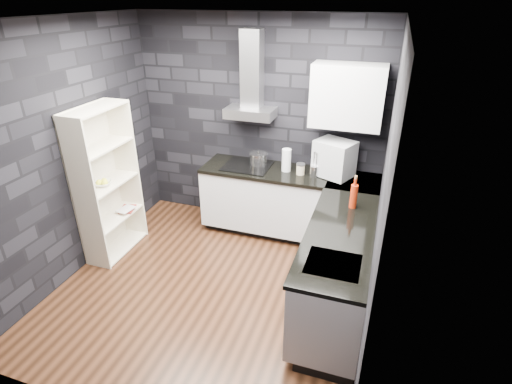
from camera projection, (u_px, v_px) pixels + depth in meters
The scene contains 28 objects.
ground at pixel (213, 286), 4.37m from camera, with size 3.20×3.20×0.00m, color #422415.
ceiling at pixel (196, 19), 3.16m from camera, with size 3.20×3.20×0.00m, color white.
wall_back at pixel (259, 125), 5.15m from camera, with size 3.20×0.05×2.70m, color black.
wall_front at pixel (91, 279), 2.39m from camera, with size 3.20×0.05×2.70m, color black.
wall_left at pixel (66, 154), 4.23m from camera, with size 0.05×3.20×2.70m, color black.
wall_right at pixel (384, 199), 3.31m from camera, with size 0.05×3.20×2.70m, color black.
toekick_back at pixel (288, 229), 5.35m from camera, with size 2.18×0.50×0.10m, color black.
toekick_right at pixel (337, 304), 4.06m from camera, with size 0.50×1.78×0.10m, color black.
counter_back_cab at pixel (288, 202), 5.12m from camera, with size 2.20×0.60×0.76m, color silver.
counter_right_cab at pixel (337, 269), 3.88m from camera, with size 0.60×1.80×0.76m, color silver.
counter_back_top at pixel (289, 174), 4.93m from camera, with size 2.20×0.62×0.04m, color black.
counter_right_top at pixel (340, 234), 3.70m from camera, with size 0.62×1.80×0.04m, color black.
counter_corner_top at pixel (355, 182), 4.71m from camera, with size 0.62×0.62×0.04m, color black.
hood_body at pixel (250, 113), 4.90m from camera, with size 0.60×0.34×0.12m, color #A6A5AA.
hood_chimney at pixel (252, 69), 4.73m from camera, with size 0.24×0.20×0.90m, color #A6A5AA.
upper_cabinet at pixel (347, 96), 4.44m from camera, with size 0.80×0.35×0.70m, color silver.
cooktop at pixel (247, 166), 5.08m from camera, with size 0.58×0.50×0.01m, color black.
sink_rim at pixel (333, 264), 3.27m from camera, with size 0.44×0.40×0.01m, color #A6A5AA.
pot at pixel (258, 159), 5.10m from camera, with size 0.22×0.22×0.13m, color silver.
glass_vase at pixel (286, 160), 4.90m from camera, with size 0.11×0.11×0.28m, color white.
storage_jar at pixel (300, 170), 4.84m from camera, with size 0.10×0.10×0.12m, color #BEAD89.
utensil_crock at pixel (314, 171), 4.77m from camera, with size 0.11×0.11×0.14m, color silver.
appliance_garage at pixel (334, 158), 4.72m from camera, with size 0.43×0.33×0.43m, color #ACAEB2.
red_bottle at pixel (354, 196), 4.06m from camera, with size 0.07×0.07×0.25m, color #A0250B.
bookshelf at pixel (107, 184), 4.62m from camera, with size 0.34×0.80×1.80m, color beige.
fruit_bowl at pixel (103, 183), 4.55m from camera, with size 0.20×0.20×0.05m, color white.
book_red at pixel (119, 202), 4.92m from camera, with size 0.17×0.02×0.23m, color maroon.
book_second at pixel (120, 201), 4.89m from camera, with size 0.15×0.02×0.21m, color #B2B2B2.
Camera 1 is at (1.54, -3.12, 2.89)m, focal length 28.00 mm.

